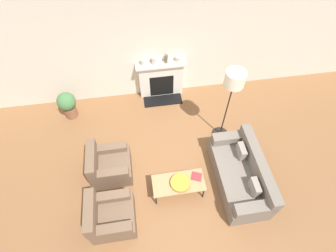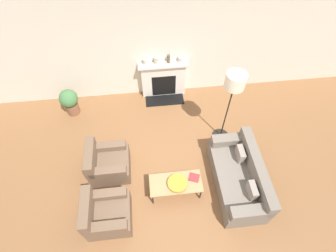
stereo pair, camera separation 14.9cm
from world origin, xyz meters
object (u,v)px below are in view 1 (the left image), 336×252
object	(u,v)px
couch	(242,174)
floor_lamp	(233,85)
mantel_vase_center_right	(166,59)
mantel_vase_left	(143,62)
armchair_near	(110,216)
armchair_far	(109,166)
coffee_table	(179,183)
potted_plant	(67,104)
mantel_vase_center_left	(154,61)
mantel_vase_right	(178,59)
book	(197,176)
bowl	(180,183)
fireplace	(161,80)

from	to	relation	value
couch	floor_lamp	size ratio (longest dim) A/B	0.91
mantel_vase_center_right	mantel_vase_left	bearing A→B (deg)	180.00
floor_lamp	armchair_near	bearing A→B (deg)	-147.04
armchair_far	coffee_table	world-z (taller)	armchair_far
potted_plant	floor_lamp	bearing A→B (deg)	-17.88
mantel_vase_left	potted_plant	bearing A→B (deg)	-167.59
coffee_table	armchair_far	bearing A→B (deg)	154.83
mantel_vase_center_left	mantel_vase_right	xyz separation A→B (m)	(0.59, 0.00, -0.02)
coffee_table	mantel_vase_right	world-z (taller)	mantel_vase_right
book	bowl	bearing A→B (deg)	-142.38
armchair_far	mantel_vase_left	size ratio (longest dim) A/B	5.27
coffee_table	bowl	bearing A→B (deg)	-46.43
book	mantel_vase_center_left	world-z (taller)	mantel_vase_center_left
mantel_vase_left	mantel_vase_center_right	xyz separation A→B (m)	(0.57, 0.00, 0.03)
bowl	book	bearing A→B (deg)	15.30
book	mantel_vase_center_left	xyz separation A→B (m)	(-0.50, 2.85, 0.74)
bowl	mantel_vase_center_left	xyz separation A→B (m)	(-0.14, 2.95, 0.71)
coffee_table	mantel_vase_center_left	bearing A→B (deg)	92.11
armchair_near	coffee_table	world-z (taller)	armchair_near
mantel_vase_left	mantel_vase_center_left	distance (m)	0.28
floor_lamp	mantel_vase_right	distance (m)	1.89
book	floor_lamp	bearing A→B (deg)	76.20
coffee_table	floor_lamp	distance (m)	2.25
mantel_vase_right	armchair_far	bearing A→B (deg)	-129.83
bowl	mantel_vase_left	size ratio (longest dim) A/B	2.48
mantel_vase_center_right	fireplace	bearing A→B (deg)	-173.71
armchair_far	floor_lamp	world-z (taller)	floor_lamp
book	mantel_vase_center_right	bearing A→B (deg)	116.42
couch	book	world-z (taller)	couch
bowl	armchair_far	bearing A→B (deg)	154.30
floor_lamp	potted_plant	size ratio (longest dim) A/B	2.66
armchair_far	potted_plant	world-z (taller)	armchair_far
mantel_vase_left	mantel_vase_center_right	bearing A→B (deg)	0.00
book	mantel_vase_right	bearing A→B (deg)	110.36
armchair_near	mantel_vase_center_right	world-z (taller)	mantel_vase_center_right
floor_lamp	mantel_vase_right	bearing A→B (deg)	116.39
mantel_vase_center_right	mantel_vase_right	distance (m)	0.30
mantel_vase_center_right	potted_plant	bearing A→B (deg)	-170.32
potted_plant	mantel_vase_center_left	bearing A→B (deg)	10.89
mantel_vase_right	potted_plant	bearing A→B (deg)	-171.32
coffee_table	bowl	distance (m)	0.09
mantel_vase_right	mantel_vase_left	bearing A→B (deg)	180.00
floor_lamp	potted_plant	bearing A→B (deg)	162.12
armchair_near	armchair_far	bearing A→B (deg)	0.00
couch	coffee_table	xyz separation A→B (m)	(-1.35, -0.02, 0.06)
fireplace	mantel_vase_center_left	size ratio (longest dim) A/B	6.64
potted_plant	coffee_table	bearing A→B (deg)	-46.31
bowl	mantel_vase_right	bearing A→B (deg)	81.19
couch	armchair_near	distance (m)	2.79
armchair_near	mantel_vase_right	xyz separation A→B (m)	(1.89, 3.36, 0.83)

